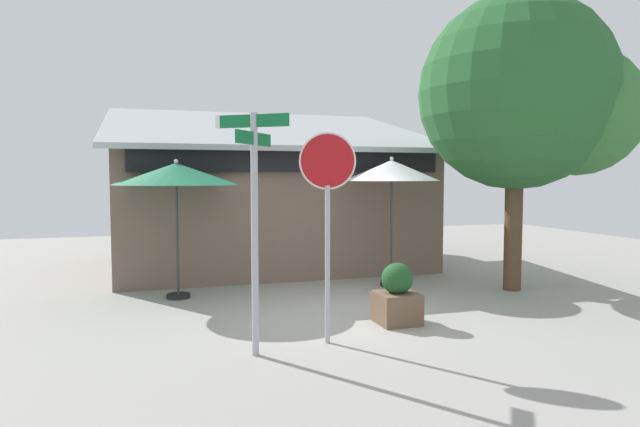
# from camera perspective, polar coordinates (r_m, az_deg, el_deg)

# --- Properties ---
(ground_plane) EXTENTS (28.00, 28.00, 0.10)m
(ground_plane) POSITION_cam_1_polar(r_m,az_deg,el_deg) (9.52, 2.42, -10.42)
(ground_plane) COLOR #9E9B93
(cafe_building) EXTENTS (7.83, 5.93, 4.22)m
(cafe_building) POSITION_cam_1_polar(r_m,az_deg,el_deg) (14.58, -5.49, 0.99)
(cafe_building) COLOR #705B4C
(cafe_building) RESTS_ON ground
(street_sign_post) EXTENTS (0.83, 0.78, 3.09)m
(street_sign_post) POSITION_cam_1_polar(r_m,az_deg,el_deg) (7.09, -6.73, 0.69)
(street_sign_post) COLOR #A8AAB2
(street_sign_post) RESTS_ON ground
(stop_sign) EXTENTS (0.76, 0.19, 2.89)m
(stop_sign) POSITION_cam_1_polar(r_m,az_deg,el_deg) (7.57, 0.78, 1.71)
(stop_sign) COLOR #A8AAB2
(stop_sign) RESTS_ON ground
(patio_umbrella_forest_green_left) EXTENTS (2.34, 2.34, 2.60)m
(patio_umbrella_forest_green_left) POSITION_cam_1_polar(r_m,az_deg,el_deg) (10.73, -14.45, 3.83)
(patio_umbrella_forest_green_left) COLOR black
(patio_umbrella_forest_green_left) RESTS_ON ground
(patio_umbrella_ivory_center) EXTENTS (1.97, 1.97, 2.69)m
(patio_umbrella_ivory_center) POSITION_cam_1_polar(r_m,az_deg,el_deg) (11.64, 7.32, 4.25)
(patio_umbrella_ivory_center) COLOR black
(patio_umbrella_ivory_center) RESTS_ON ground
(shade_tree) EXTENTS (4.23, 3.84, 5.86)m
(shade_tree) POSITION_cam_1_polar(r_m,az_deg,el_deg) (11.97, 20.58, 11.05)
(shade_tree) COLOR brown
(shade_tree) RESTS_ON ground
(sidewalk_planter) EXTENTS (0.62, 0.62, 0.95)m
(sidewalk_planter) POSITION_cam_1_polar(r_m,az_deg,el_deg) (8.87, 7.85, -8.40)
(sidewalk_planter) COLOR brown
(sidewalk_planter) RESTS_ON ground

